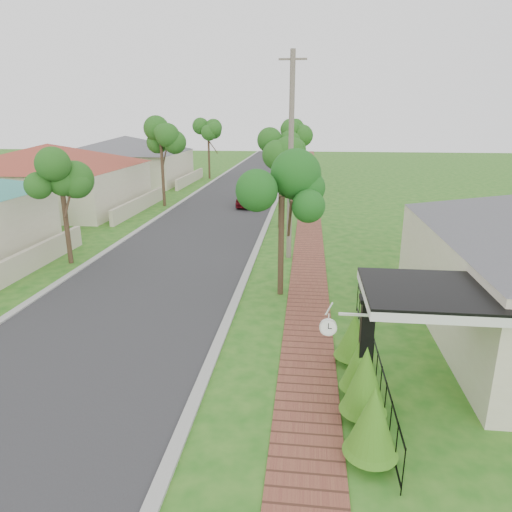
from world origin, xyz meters
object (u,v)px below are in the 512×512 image
at_px(porch_post, 365,353).
at_px(parked_car_red, 252,196).
at_px(near_tree, 282,195).
at_px(station_clock, 330,326).
at_px(parked_car_white, 281,177).
at_px(utility_pole, 291,158).

distance_m(porch_post, parked_car_red, 24.44).
bearing_deg(near_tree, parked_car_red, 100.36).
bearing_deg(porch_post, station_clock, -154.92).
xyz_separation_m(parked_car_white, utility_pole, (1.90, -24.74, 3.91)).
xyz_separation_m(porch_post, parked_car_white, (-4.15, 35.74, -0.43)).
xyz_separation_m(parked_car_red, parked_car_white, (1.40, 11.95, -0.06)).
bearing_deg(parked_car_white, station_clock, -90.36).
height_order(parked_car_white, near_tree, near_tree).
xyz_separation_m(parked_car_white, near_tree, (1.80, -29.45, 3.03)).
distance_m(parked_car_white, utility_pole, 25.12).
xyz_separation_m(porch_post, parked_car_red, (-5.55, 23.80, -0.38)).
bearing_deg(porch_post, parked_car_red, 103.13).
height_order(porch_post, near_tree, near_tree).
relative_size(parked_car_red, near_tree, 0.93).
bearing_deg(porch_post, utility_pole, 101.56).
relative_size(porch_post, parked_car_red, 0.58).
relative_size(parked_car_red, parked_car_white, 1.05).
distance_m(parked_car_red, near_tree, 18.04).
bearing_deg(parked_car_red, utility_pole, -69.95).
distance_m(near_tree, station_clock, 7.09).
xyz_separation_m(utility_pole, station_clock, (1.40, -11.40, -2.65)).
distance_m(porch_post, utility_pole, 11.75).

